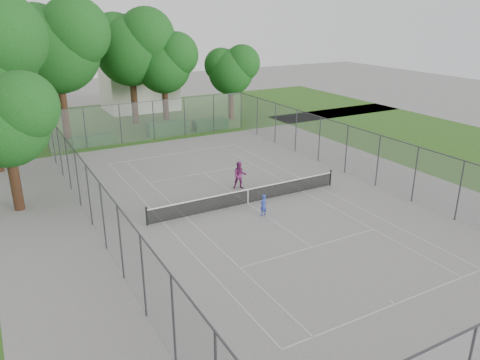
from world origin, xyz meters
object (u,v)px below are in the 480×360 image
house (138,75)px  woman_player (240,175)px  girl_player (263,205)px  tennis_net (248,196)px

house → woman_player: house is taller
woman_player → girl_player: bearing=-77.9°
tennis_net → house: house is taller
woman_player → house: bearing=109.0°
girl_player → woman_player: size_ratio=0.70×
tennis_net → woman_player: 2.61m
house → girl_player: bearing=-95.7°
tennis_net → woman_player: woman_player is taller
house → girl_player: size_ratio=7.59×
house → tennis_net: bearing=-95.8°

